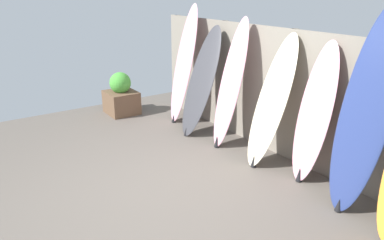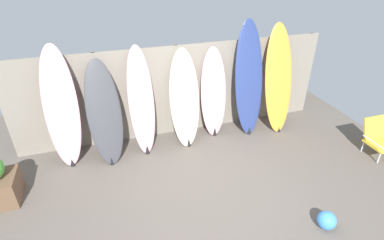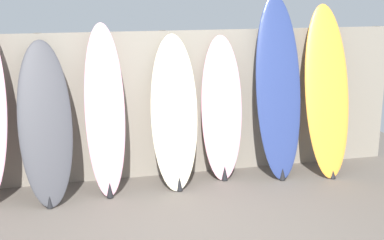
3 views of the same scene
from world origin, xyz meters
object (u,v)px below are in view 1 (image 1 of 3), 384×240
surfboard_pink_0 (184,65)px  surfboard_pink_2 (230,85)px  surfboard_charcoal_1 (201,82)px  planter_box (121,96)px  surfboard_pink_4 (314,115)px  surfboard_cream_3 (271,103)px  surfboard_navy_5 (366,112)px

surfboard_pink_0 → surfboard_pink_2: (1.32, -0.03, -0.07)m
surfboard_charcoal_1 → planter_box: surfboard_charcoal_1 is taller
surfboard_pink_2 → surfboard_charcoal_1: bearing=-174.3°
surfboard_pink_4 → planter_box: (-3.74, -0.88, -0.52)m
surfboard_pink_2 → surfboard_pink_4: surfboard_pink_2 is taller
surfboard_cream_3 → surfboard_navy_5: size_ratio=0.80×
surfboard_pink_0 → surfboard_pink_2: bearing=-1.3°
planter_box → surfboard_cream_3: bearing=14.0°
surfboard_charcoal_1 → surfboard_navy_5: size_ratio=0.79×
surfboard_charcoal_1 → surfboard_pink_2: size_ratio=0.91×
surfboard_pink_2 → surfboard_pink_4: bearing=5.5°
surfboard_charcoal_1 → surfboard_navy_5: (2.76, 0.11, 0.23)m
surfboard_pink_0 → surfboard_pink_4: (2.73, 0.11, -0.17)m
surfboard_pink_2 → surfboard_pink_4: 1.43m
surfboard_pink_4 → planter_box: bearing=-166.8°
surfboard_charcoal_1 → surfboard_cream_3: surfboard_cream_3 is taller
surfboard_charcoal_1 → surfboard_pink_2: (0.65, 0.07, 0.08)m
surfboard_charcoal_1 → surfboard_cream_3: 1.46m
surfboard_cream_3 → surfboard_navy_5: bearing=0.4°
surfboard_pink_0 → surfboard_pink_4: size_ratio=1.18×
surfboard_pink_0 → planter_box: bearing=-142.6°
surfboard_cream_3 → planter_box: surfboard_cream_3 is taller
surfboard_pink_0 → planter_box: (-1.01, -0.77, -0.69)m
surfboard_pink_0 → planter_box: size_ratio=2.57×
planter_box → surfboard_pink_4: bearing=13.2°
surfboard_pink_2 → planter_box: size_ratio=2.41×
surfboard_pink_0 → surfboard_charcoal_1: (0.66, -0.10, -0.15)m
surfboard_pink_0 → surfboard_navy_5: surfboard_navy_5 is taller
surfboard_charcoal_1 → planter_box: 1.88m
surfboard_pink_0 → surfboard_pink_2: surfboard_pink_0 is taller
surfboard_pink_0 → surfboard_charcoal_1: 0.69m
surfboard_pink_0 → surfboard_cream_3: 2.12m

